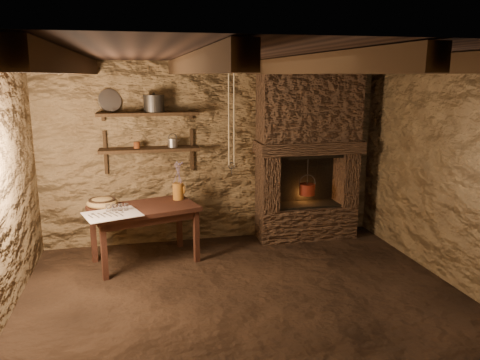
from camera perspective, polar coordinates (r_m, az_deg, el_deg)
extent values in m
plane|color=black|center=(4.80, 1.04, -14.90)|extent=(4.50, 4.50, 0.00)
cube|color=brown|center=(6.30, -3.21, 3.32)|extent=(4.50, 0.04, 2.40)
cube|color=brown|center=(2.57, 11.91, -10.99)|extent=(4.50, 0.04, 2.40)
cube|color=brown|center=(5.36, 25.17, 0.48)|extent=(0.04, 4.00, 2.40)
cube|color=black|center=(4.26, 1.17, 15.10)|extent=(4.50, 4.00, 0.04)
cube|color=black|center=(4.16, -19.91, 13.19)|extent=(0.14, 3.95, 0.16)
cube|color=black|center=(4.16, -5.74, 13.85)|extent=(0.14, 3.95, 0.16)
cube|color=black|center=(4.40, 7.69, 13.74)|extent=(0.14, 3.95, 0.16)
cube|color=black|center=(4.83, 19.19, 13.06)|extent=(0.14, 3.95, 0.16)
cube|color=black|center=(6.04, -10.96, 3.68)|extent=(1.25, 0.30, 0.04)
cube|color=black|center=(5.99, -11.15, 7.93)|extent=(1.25, 0.30, 0.04)
cube|color=#3B281D|center=(6.62, 8.01, -5.00)|extent=(1.35, 0.45, 0.45)
cube|color=#3B281D|center=(6.29, 3.37, -0.17)|extent=(0.23, 0.45, 0.75)
cube|color=#3B281D|center=(6.68, 12.69, 0.30)|extent=(0.23, 0.45, 0.75)
cube|color=#3B281D|center=(6.36, 8.39, 4.03)|extent=(1.43, 0.51, 0.16)
cube|color=#3B281D|center=(6.33, 8.45, 9.00)|extent=(1.35, 0.45, 0.94)
cube|color=black|center=(6.64, 7.58, 0.43)|extent=(0.90, 0.06, 0.75)
cube|color=black|center=(5.68, -11.66, -3.44)|extent=(1.36, 1.00, 0.05)
cube|color=black|center=(5.70, -11.63, -4.20)|extent=(1.23, 0.87, 0.09)
cube|color=silver|center=(5.43, -15.32, -4.05)|extent=(0.71, 0.64, 0.01)
cylinder|color=#935A1C|center=(5.90, -7.55, -1.36)|extent=(0.15, 0.15, 0.21)
torus|color=#935A1C|center=(5.90, -6.86, -1.12)|extent=(0.02, 0.12, 0.12)
ellipsoid|color=olive|center=(5.79, -16.45, -2.69)|extent=(0.46, 0.46, 0.13)
cylinder|color=#2F2D2A|center=(5.99, -10.45, 9.07)|extent=(0.27, 0.27, 0.19)
cylinder|color=#A7A6A1|center=(6.09, -15.61, 9.31)|extent=(0.31, 0.22, 0.28)
cylinder|color=#512410|center=(6.03, -12.45, 4.18)|extent=(0.09, 0.09, 0.08)
cylinder|color=maroon|center=(6.45, 8.19, -1.14)|extent=(0.25, 0.25, 0.15)
torus|color=#2F2D2A|center=(6.43, 8.21, -0.36)|extent=(0.24, 0.01, 0.24)
cylinder|color=#2F2D2A|center=(6.40, 8.25, 0.99)|extent=(0.01, 0.01, 0.44)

